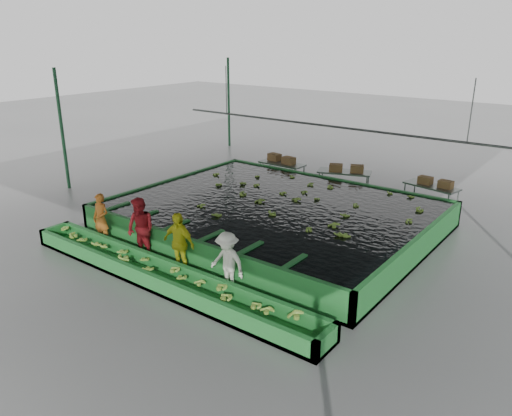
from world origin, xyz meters
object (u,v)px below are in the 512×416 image
Objects in this scene: worker_a at (101,219)px; box_stack_mid at (346,172)px; sorting_trough at (162,276)px; worker_b at (141,229)px; box_stack_left at (281,162)px; box_stack_right at (435,186)px; worker_c at (179,243)px; worker_d at (227,262)px; packing_table_mid at (344,182)px; packing_table_left at (282,173)px; packing_table_right at (430,197)px; flotation_tank at (274,216)px.

box_stack_mid is (3.76, 9.13, 0.16)m from worker_a.
sorting_trough is 2.00m from worker_b.
sorting_trough is at bearing -73.41° from box_stack_left.
worker_c is at bearing -111.76° from box_stack_right.
box_stack_left is 3.11m from box_stack_mid.
worker_d is 10.07m from box_stack_left.
worker_b reaches higher than worker_d.
worker_b is 9.36m from packing_table_mid.
worker_b is 0.91× the size of packing_table_left.
box_stack_left reaches higher than packing_table_right.
worker_d is at bearing -69.74° from flotation_tank.
worker_c is at bearing -179.00° from worker_d.
flotation_tank is 7.08× the size of box_stack_left.
sorting_trough is at bearing -21.30° from worker_a.
flotation_tank is 5.56m from box_stack_left.
box_stack_mid is at bearing -24.47° from packing_table_mid.
packing_table_mid is 1.65× the size of box_stack_right.
flotation_tank is 4.65m from worker_b.
packing_table_mid is at bearing 155.53° from box_stack_mid.
worker_a is 0.79× the size of packing_table_left.
flotation_tank is at bearing 90.00° from sorting_trough.
packing_table_left is at bearing 117.32° from worker_d.
sorting_trough is at bearing -90.43° from packing_table_mid.
worker_a is at bearing -126.80° from packing_table_right.
worker_b reaches higher than packing_table_mid.
worker_b is at bearing -118.85° from packing_table_right.
packing_table_left reaches higher than flotation_tank.
worker_b is 1.14× the size of worker_d.
worker_a is at bearing -94.18° from box_stack_left.
packing_table_left is 1.44× the size of box_stack_left.
flotation_tank reaches higher than sorting_trough.
worker_d is at bearing -101.60° from packing_table_right.
packing_table_right reaches higher than flotation_tank.
worker_c is 9.19m from packing_table_mid.
worker_c is 1.09× the size of worker_d.
worker_b is 1.43× the size of box_stack_right.
worker_c is at bearing 100.59° from sorting_trough.
worker_a reaches higher than box_stack_left.
worker_a reaches higher than sorting_trough.
worker_c reaches higher than worker_a.
sorting_trough is at bearing -26.57° from worker_b.
worker_a is 1.25× the size of box_stack_right.
packing_table_left is 1.58× the size of box_stack_right.
box_stack_right is (7.24, 9.53, 0.10)m from worker_a.
worker_d is at bearing -63.69° from packing_table_left.
worker_c is 1.74m from worker_d.
packing_table_left is at bearing 101.91° from worker_c.
box_stack_left is at bearing -176.66° from packing_table_mid.
sorting_trough is 10.98m from box_stack_right.
worker_c is (-0.15, -4.30, 0.43)m from flotation_tank.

